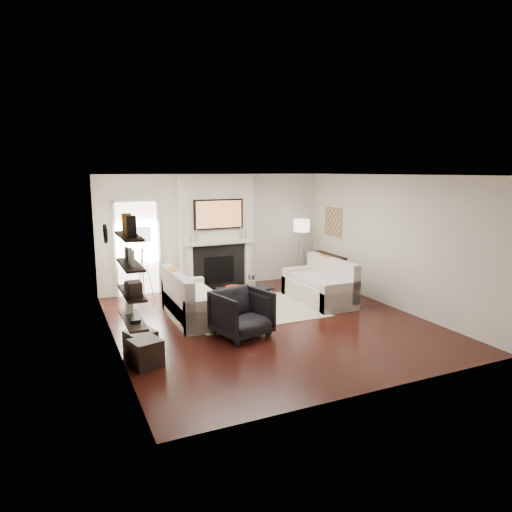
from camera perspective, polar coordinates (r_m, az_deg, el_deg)
name	(u,v)px	position (r m, az deg, el deg)	size (l,w,h in m)	color
room_envelope	(270,251)	(8.25, 1.71, 0.67)	(6.00, 6.00, 6.00)	black
chimney_breast	(217,232)	(10.88, -4.94, 3.04)	(1.80, 0.25, 2.70)	silver
fireplace_surround	(219,267)	(10.89, -4.64, -1.38)	(1.30, 0.02, 1.04)	black
firebox	(219,270)	(10.90, -4.62, -1.74)	(0.75, 0.02, 0.65)	black
mantel_pilaster_l	(190,269)	(10.64, -8.24, -1.57)	(0.12, 0.08, 1.10)	white
mantel_pilaster_r	(247,263)	(11.12, -1.09, -0.94)	(0.12, 0.08, 1.10)	white
mantel_shelf	(219,242)	(10.74, -4.59, 1.71)	(1.70, 0.18, 0.07)	white
tv_body	(219,214)	(10.68, -4.69, 5.23)	(1.20, 0.06, 0.70)	black
tv_screen	(219,214)	(10.65, -4.63, 5.21)	(1.10, 0.01, 0.62)	#BF723F
candlestick_l_tall	(197,236)	(10.55, -7.44, 2.51)	(0.04, 0.04, 0.30)	silver
candlestick_l_short	(191,238)	(10.52, -8.12, 2.30)	(0.04, 0.04, 0.24)	silver
candlestick_r_tall	(241,233)	(10.92, -1.91, 2.86)	(0.04, 0.04, 0.30)	silver
candlestick_r_short	(246,234)	(10.97, -1.28, 2.75)	(0.04, 0.04, 0.24)	silver
hallway_panel	(137,249)	(10.57, -14.61, 0.87)	(0.90, 0.02, 2.10)	white
door_trim_l	(115,251)	(10.48, -17.18, 0.66)	(0.06, 0.06, 2.16)	white
door_trim_r	(159,248)	(10.64, -12.05, 1.04)	(0.06, 0.06, 2.16)	white
door_trim_top	(135,201)	(10.43, -14.87, 6.71)	(1.02, 0.06, 0.06)	white
rug	(252,310)	(9.26, -0.44, -6.78)	(2.60, 2.00, 0.01)	beige
loveseat_left_base	(195,308)	(8.78, -7.66, -6.46)	(0.85, 1.80, 0.42)	beige
loveseat_left_back	(177,294)	(8.61, -9.85, -4.68)	(0.18, 1.80, 0.80)	beige
loveseat_left_arm_n	(208,316)	(8.02, -5.99, -7.42)	(0.85, 0.18, 0.60)	beige
loveseat_left_arm_s	(183,293)	(9.51, -9.08, -4.61)	(0.85, 0.18, 0.60)	beige
loveseat_left_cushion	(197,294)	(8.73, -7.38, -4.79)	(0.63, 1.44, 0.10)	beige
pillow_left_orange	(173,280)	(8.84, -10.38, -2.93)	(0.10, 0.42, 0.42)	#BC6117
pillow_left_charcoal	(181,287)	(8.28, -9.37, -3.89)	(0.10, 0.40, 0.40)	black
loveseat_right_base	(318,292)	(9.92, 7.79, -4.48)	(0.85, 1.80, 0.42)	beige
loveseat_right_back	(332,276)	(10.02, 9.46, -2.51)	(0.18, 1.80, 0.80)	beige
loveseat_right_arm_n	(340,297)	(9.24, 10.47, -5.09)	(0.85, 0.18, 0.60)	beige
loveseat_right_arm_s	(300,280)	(10.57, 5.48, -2.98)	(0.85, 0.18, 0.60)	beige
loveseat_right_cushion	(317,280)	(9.83, 7.58, -3.05)	(0.63, 1.44, 0.10)	beige
pillow_right_orange	(325,264)	(10.22, 8.57, -1.05)	(0.10, 0.42, 0.42)	#BC6117
pillow_right_charcoal	(340,270)	(9.74, 10.47, -1.75)	(0.10, 0.40, 0.40)	black
coffee_table	(245,289)	(9.35, -1.40, -4.11)	(1.10, 0.55, 0.04)	black
coffee_leg_nw	(226,304)	(9.03, -3.78, -6.04)	(0.02, 0.02, 0.38)	silver
coffee_leg_ne	(271,299)	(9.41, 1.95, -5.33)	(0.02, 0.02, 0.38)	silver
coffee_leg_sw	(218,299)	(9.43, -4.73, -5.34)	(0.02, 0.02, 0.38)	silver
coffee_leg_se	(262,293)	(9.79, 0.81, -4.69)	(0.02, 0.02, 0.38)	silver
hurricane_glass	(252,280)	(9.37, -0.56, -3.06)	(0.15, 0.15, 0.26)	white
hurricane_candle	(252,283)	(9.38, -0.55, -3.45)	(0.10, 0.10, 0.14)	white
copper_bowl	(234,288)	(9.25, -2.83, -3.99)	(0.34, 0.34, 0.06)	#B0331D
armchair	(242,311)	(7.78, -1.80, -6.89)	(0.84, 0.79, 0.87)	black
lamp_left_post	(143,274)	(10.08, -13.92, -2.17)	(0.02, 0.02, 1.20)	silver
lamp_left_shade	(141,234)	(9.93, -14.13, 2.62)	(0.40, 0.40, 0.30)	white
lamp_left_leg_a	(148,273)	(10.10, -13.30, -2.11)	(0.02, 0.02, 1.25)	silver
lamp_left_leg_b	(140,273)	(10.16, -14.32, -2.08)	(0.02, 0.02, 1.25)	silver
lamp_left_leg_c	(141,275)	(9.98, -14.13, -2.30)	(0.02, 0.02, 1.25)	silver
lamp_right_post	(301,259)	(11.43, 5.65, -0.42)	(0.02, 0.02, 1.20)	silver
lamp_right_shade	(302,225)	(11.30, 5.73, 3.82)	(0.40, 0.40, 0.30)	white
lamp_right_leg_a	(305,259)	(11.48, 6.12, -0.37)	(0.02, 0.02, 1.25)	silver
lamp_right_leg_b	(297,259)	(11.48, 5.17, -0.36)	(0.02, 0.02, 1.25)	silver
lamp_right_leg_c	(301,260)	(11.32, 5.65, -0.52)	(0.02, 0.02, 1.25)	silver
console_top	(327,255)	(11.35, 8.89, 0.10)	(0.35, 1.20, 0.04)	black
console_leg_n	(340,275)	(10.98, 10.40, -2.30)	(0.30, 0.04, 0.71)	black
console_leg_s	(315,266)	(11.88, 7.39, -1.24)	(0.30, 0.04, 0.71)	black
wall_art	(333,222)	(11.34, 9.63, 4.26)	(0.03, 0.70, 0.70)	#A07A50
shelf_bottom	(133,320)	(6.70, -15.10, -7.79)	(0.25, 1.00, 0.04)	black
shelf_lower	(132,293)	(6.59, -15.27, -4.48)	(0.25, 1.00, 0.04)	black
shelf_upper	(130,265)	(6.50, -15.44, -1.07)	(0.25, 1.00, 0.04)	black
shelf_top	(129,236)	(6.43, -15.61, 2.42)	(0.25, 1.00, 0.04)	black
decor_magfile_a	(131,226)	(6.17, -15.33, 3.58)	(0.12, 0.10, 0.28)	black
decor_magfile_b	(127,224)	(6.53, -15.85, 3.92)	(0.12, 0.10, 0.28)	#BC6117
decor_frame_a	(131,257)	(6.35, -15.31, -0.16)	(0.04, 0.30, 0.22)	white
decor_frame_b	(127,254)	(6.75, -15.86, 0.27)	(0.04, 0.22, 0.18)	black
decor_wine_rack	(134,289)	(6.32, -14.96, -4.00)	(0.18, 0.25, 0.20)	black
decor_box_small	(130,285)	(6.70, -15.48, -3.56)	(0.15, 0.12, 0.12)	black
decor_books	(135,320)	(6.57, -14.94, -7.75)	(0.14, 0.20, 0.05)	black
decor_box_tall	(129,307)	(6.96, -15.57, -6.18)	(0.10, 0.10, 0.18)	white
clock_rim	(105,234)	(8.31, -18.33, 2.65)	(0.34, 0.34, 0.04)	black
clock_face	(107,234)	(8.32, -18.16, 2.66)	(0.29, 0.29, 0.01)	white
ottoman_near	(141,344)	(7.23, -14.21, -10.56)	(0.40, 0.40, 0.40)	black
ottoman_far	(146,353)	(6.86, -13.59, -11.71)	(0.40, 0.40, 0.40)	black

